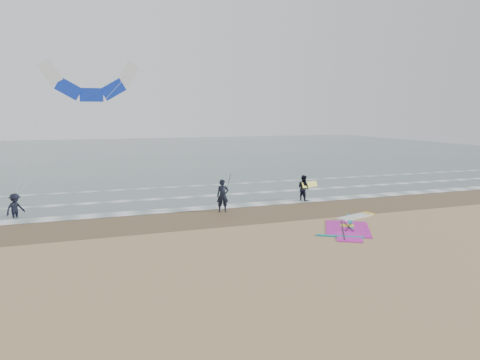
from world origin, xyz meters
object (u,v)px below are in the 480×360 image
object	(u,v)px
person_standing	(223,196)
person_walking	(303,188)
person_wading	(15,203)
surf_kite	(91,84)
windsurf_rig	(351,225)

from	to	relation	value
person_standing	person_walking	bearing A→B (deg)	23.89
person_wading	surf_kite	distance (m)	9.51
person_standing	person_walking	xyz separation A→B (m)	(6.12, 1.40, -0.11)
person_standing	person_wading	size ratio (longest dim) A/B	1.13
person_standing	person_walking	size ratio (longest dim) A/B	1.12
person_standing	surf_kite	xyz separation A→B (m)	(-7.14, 7.22, 6.84)
surf_kite	person_walking	bearing A→B (deg)	-23.69
person_walking	windsurf_rig	bearing A→B (deg)	152.04
person_standing	person_wading	xyz separation A→B (m)	(-11.55, 2.45, -0.12)
person_wading	surf_kite	xyz separation A→B (m)	(4.41, 4.77, 6.95)
windsurf_rig	person_standing	size ratio (longest dim) A/B	2.68
windsurf_rig	surf_kite	size ratio (longest dim) A/B	0.64
windsurf_rig	person_walking	size ratio (longest dim) A/B	3.00
surf_kite	person_wading	bearing A→B (deg)	-132.74
person_walking	surf_kite	world-z (taller)	surf_kite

